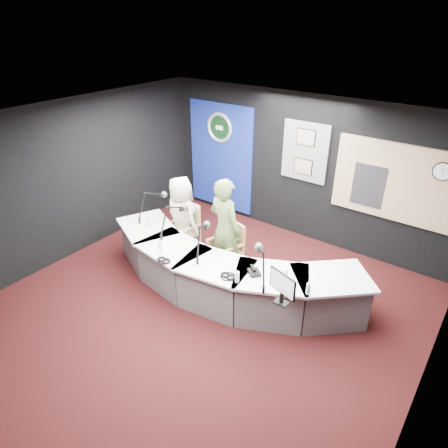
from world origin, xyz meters
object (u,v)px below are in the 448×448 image
Objects in this scene: armchair_right at (225,251)px; person_man at (182,218)px; armchair_left at (183,234)px; person_woman at (225,229)px; broadcast_desk at (222,273)px.

person_man is at bearing -165.69° from armchair_right.
person_woman is at bearing 3.09° from armchair_left.
armchair_left is 0.33m from person_man.
broadcast_desk is 0.72m from person_woman.
armchair_left is at bearing -0.00° from person_man.
person_man is (-0.99, 0.04, 0.32)m from armchair_right.
armchair_left is 0.50× the size of person_woman.
person_woman is (0.99, -0.04, 0.45)m from armchair_left.
armchair_left is 0.99m from armchair_right.
person_woman reaches higher than armchair_right.
armchair_left is at bearing 7.61° from person_woman.
broadcast_desk is at bearing -42.03° from armchair_right.
armchair_left is at bearing 159.59° from broadcast_desk.
person_man is at bearing 0.00° from armchair_left.
broadcast_desk is at bearing 170.36° from person_man.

